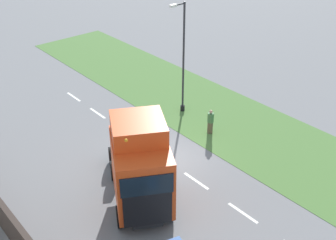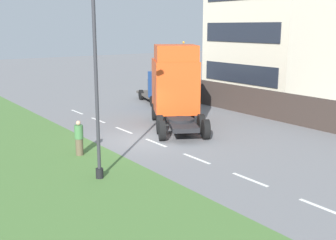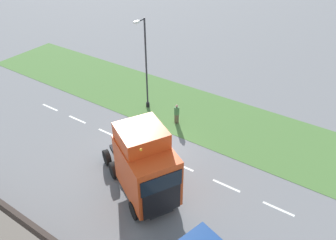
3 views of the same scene
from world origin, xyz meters
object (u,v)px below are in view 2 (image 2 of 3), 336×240
pedestrian (79,138)px  lorry_cab (175,85)px  flatbed_truck (163,87)px  lamp_post (99,88)px

pedestrian → lorry_cab: bearing=19.4°
flatbed_truck → lamp_post: lamp_post is taller
flatbed_truck → lamp_post: size_ratio=0.76×
lorry_cab → pedestrian: 7.91m
lorry_cab → flatbed_truck: bearing=91.1°
flatbed_truck → lamp_post: 15.78m
pedestrian → lamp_post: bearing=-99.4°
lorry_cab → pedestrian: bearing=-131.0°
lorry_cab → flatbed_truck: size_ratio=1.21×
lorry_cab → lamp_post: lamp_post is taller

